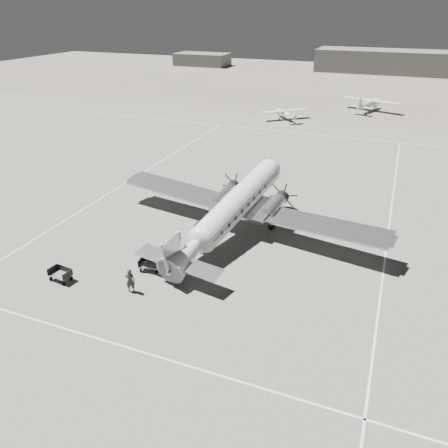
# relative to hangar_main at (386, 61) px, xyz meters

# --- Properties ---
(ground) EXTENTS (260.00, 260.00, 0.00)m
(ground) POSITION_rel_hangar_main_xyz_m (-5.00, -120.00, -3.30)
(ground) COLOR slate
(ground) RESTS_ON ground
(taxi_line_near) EXTENTS (60.00, 0.15, 0.01)m
(taxi_line_near) POSITION_rel_hangar_main_xyz_m (-5.00, -134.00, -3.29)
(taxi_line_near) COLOR silver
(taxi_line_near) RESTS_ON ground
(taxi_line_right) EXTENTS (0.15, 80.00, 0.01)m
(taxi_line_right) POSITION_rel_hangar_main_xyz_m (7.00, -120.00, -3.29)
(taxi_line_right) COLOR silver
(taxi_line_right) RESTS_ON ground
(taxi_line_left) EXTENTS (0.15, 60.00, 0.01)m
(taxi_line_left) POSITION_rel_hangar_main_xyz_m (-23.00, -110.00, -3.29)
(taxi_line_left) COLOR silver
(taxi_line_left) RESTS_ON ground
(taxi_line_horizon) EXTENTS (90.00, 0.15, 0.01)m
(taxi_line_horizon) POSITION_rel_hangar_main_xyz_m (-5.00, -80.00, -3.29)
(taxi_line_horizon) COLOR silver
(taxi_line_horizon) RESTS_ON ground
(grass_infield) EXTENTS (260.00, 90.00, 0.01)m
(grass_infield) POSITION_rel_hangar_main_xyz_m (-5.00, -25.00, -3.30)
(grass_infield) COLOR #686657
(grass_infield) RESTS_ON ground
(hangar_main) EXTENTS (42.00, 14.00, 6.60)m
(hangar_main) POSITION_rel_hangar_main_xyz_m (0.00, 0.00, 0.00)
(hangar_main) COLOR #606060
(hangar_main) RESTS_ON ground
(shed_secondary) EXTENTS (18.00, 10.00, 4.00)m
(shed_secondary) POSITION_rel_hangar_main_xyz_m (-60.00, -5.00, -1.30)
(shed_secondary) COLOR #535353
(shed_secondary) RESTS_ON ground
(dc3_airliner) EXTENTS (30.52, 23.66, 5.26)m
(dc3_airliner) POSITION_rel_hangar_main_xyz_m (-6.43, -117.88, -0.67)
(dc3_airliner) COLOR #B5B5B8
(dc3_airliner) RESTS_ON ground
(light_plane_left) EXTENTS (11.67, 11.48, 1.88)m
(light_plane_left) POSITION_rel_hangar_main_xyz_m (-13.27, -71.82, -2.36)
(light_plane_left) COLOR silver
(light_plane_left) RESTS_ON ground
(light_plane_right) EXTENTS (14.32, 12.92, 2.46)m
(light_plane_right) POSITION_rel_hangar_main_xyz_m (0.42, -58.63, -2.07)
(light_plane_right) COLOR silver
(light_plane_right) RESTS_ON ground
(baggage_cart_near) EXTENTS (1.92, 1.50, 0.99)m
(baggage_cart_near) POSITION_rel_hangar_main_xyz_m (-10.52, -125.69, -2.81)
(baggage_cart_near) COLOR #535353
(baggage_cart_near) RESTS_ON ground
(baggage_cart_far) EXTENTS (1.89, 1.43, 1.00)m
(baggage_cart_far) POSITION_rel_hangar_main_xyz_m (-16.25, -129.48, -2.80)
(baggage_cart_far) COLOR #535353
(baggage_cart_far) RESTS_ON ground
(ground_crew) EXTENTS (0.83, 0.68, 1.95)m
(ground_crew) POSITION_rel_hangar_main_xyz_m (-10.37, -128.76, -2.32)
(ground_crew) COLOR #282828
(ground_crew) RESTS_ON ground
(ramp_agent) EXTENTS (0.87, 0.96, 1.61)m
(ramp_agent) POSITION_rel_hangar_main_xyz_m (-10.23, -124.01, -2.50)
(ramp_agent) COLOR silver
(ramp_agent) RESTS_ON ground
(passenger) EXTENTS (0.71, 0.98, 1.86)m
(passenger) POSITION_rel_hangar_main_xyz_m (-9.87, -121.96, -2.37)
(passenger) COLOR silver
(passenger) RESTS_ON ground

